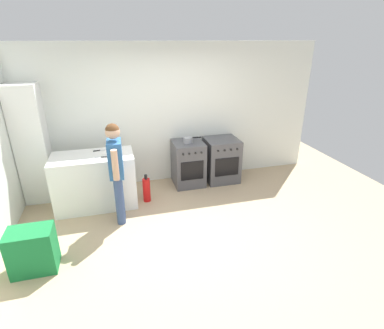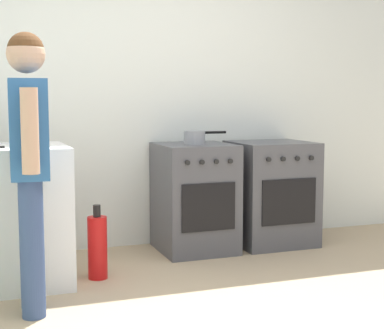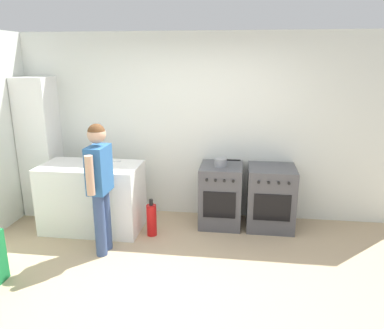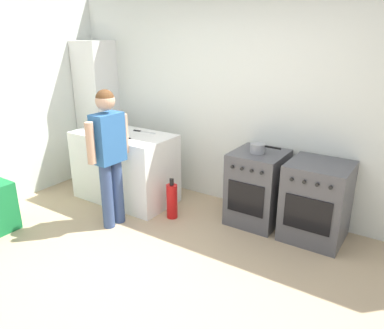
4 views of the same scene
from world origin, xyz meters
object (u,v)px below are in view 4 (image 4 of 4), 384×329
Objects in this scene: knife_carving at (143,132)px; larder_cabinet at (98,111)px; oven_left at (257,187)px; knife_paring at (126,138)px; oven_right at (316,201)px; person at (109,149)px; fire_extinguisher at (172,201)px; pot at (258,148)px.

larder_cabinet reaches higher than knife_carving.
oven_left is 1.68m from knife_paring.
oven_right is 0.55× the size of person.
oven_left is at bearing -180.00° from oven_right.
person is 3.12× the size of fire_extinguisher.
knife_paring is at bearing -28.74° from larder_cabinet.
oven_left is 0.55× the size of person.
oven_right is (0.68, 0.00, 0.00)m from oven_left.
oven_right is at bearing 4.63° from knife_carving.
knife_carving is at bearing 103.85° from person.
oven_right is 2.27m from knife_carving.
oven_right is at bearing 17.16° from fire_extinguisher.
oven_left is at bearing 74.69° from pot.
knife_carving is at bearing -14.11° from larder_cabinet.
person is 0.78× the size of larder_cabinet.
oven_right is 4.02× the size of knife_paring.
knife_carving is at bearing -173.34° from oven_left.
oven_left reaches higher than fire_extinguisher.
oven_right is 1.63m from fire_extinguisher.
pot is (-0.69, -0.03, 0.48)m from oven_right.
person reaches higher than fire_extinguisher.
pot is 2.65m from larder_cabinet.
person is (-1.33, -0.98, 0.49)m from oven_left.
oven_right is at bearing 2.18° from pot.
oven_left is at bearing 36.32° from person.
knife_carving is 0.21× the size of person.
pot reaches higher than oven_right.
knife_paring is 0.95m from fire_extinguisher.
knife_paring reaches higher than fire_extinguisher.
pot is 1.05× the size of knife_carving.
oven_right reaches higher than fire_extinguisher.
pot is at bearing -105.31° from oven_left.
larder_cabinet is at bearing 161.95° from fire_extinguisher.
larder_cabinet is at bearing 177.23° from pot.
larder_cabinet is at bearing 165.89° from knife_carving.
larder_cabinet is (-2.65, 0.10, 0.57)m from oven_left.
knife_carving is at bearing -174.28° from pot.
oven_left is 1.01m from fire_extinguisher.
oven_right is at bearing 0.00° from oven_left.
fire_extinguisher is at bearing -162.84° from oven_right.
pot reaches higher than knife_paring.
knife_carving is 1.00m from fire_extinguisher.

